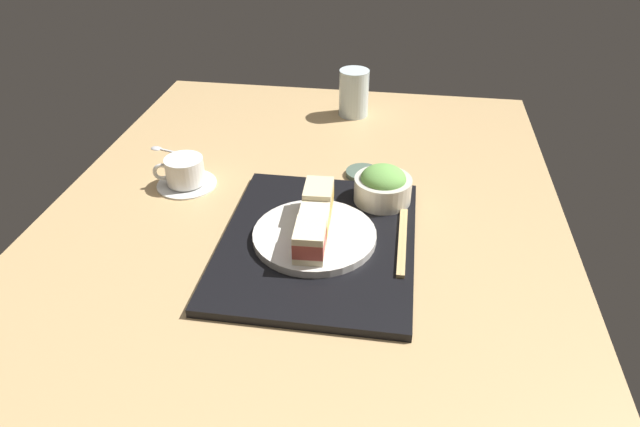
# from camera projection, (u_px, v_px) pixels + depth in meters

# --- Properties ---
(ground_plane) EXTENTS (1.40, 1.00, 0.03)m
(ground_plane) POSITION_uv_depth(u_px,v_px,m) (299.00, 234.00, 1.07)
(ground_plane) COLOR tan
(serving_tray) EXTENTS (0.42, 0.34, 0.02)m
(serving_tray) POSITION_uv_depth(u_px,v_px,m) (318.00, 242.00, 1.01)
(serving_tray) COLOR black
(serving_tray) RESTS_ON ground_plane
(sandwich_plate) EXTENTS (0.22, 0.22, 0.01)m
(sandwich_plate) POSITION_uv_depth(u_px,v_px,m) (315.00, 236.00, 1.00)
(sandwich_plate) COLOR silver
(sandwich_plate) RESTS_ON serving_tray
(sandwich_near) EXTENTS (0.08, 0.05, 0.05)m
(sandwich_near) POSITION_uv_depth(u_px,v_px,m) (310.00, 240.00, 0.93)
(sandwich_near) COLOR beige
(sandwich_near) RESTS_ON sandwich_plate
(sandwich_middle) EXTENTS (0.08, 0.05, 0.05)m
(sandwich_middle) POSITION_uv_depth(u_px,v_px,m) (314.00, 221.00, 0.98)
(sandwich_middle) COLOR #EFE5C1
(sandwich_middle) RESTS_ON sandwich_plate
(sandwich_far) EXTENTS (0.08, 0.05, 0.06)m
(sandwich_far) POSITION_uv_depth(u_px,v_px,m) (318.00, 200.00, 1.03)
(sandwich_far) COLOR beige
(sandwich_far) RESTS_ON sandwich_plate
(salad_bowl) EXTENTS (0.11, 0.11, 0.07)m
(salad_bowl) POSITION_uv_depth(u_px,v_px,m) (383.00, 185.00, 1.09)
(salad_bowl) COLOR beige
(salad_bowl) RESTS_ON serving_tray
(chopsticks_pair) EXTENTS (0.20, 0.01, 0.01)m
(chopsticks_pair) POSITION_uv_depth(u_px,v_px,m) (402.00, 241.00, 0.99)
(chopsticks_pair) COLOR tan
(chopsticks_pair) RESTS_ON serving_tray
(coffee_cup) EXTENTS (0.12, 0.12, 0.06)m
(coffee_cup) POSITION_uv_depth(u_px,v_px,m) (185.00, 173.00, 1.17)
(coffee_cup) COLOR white
(coffee_cup) RESTS_ON ground_plane
(drinking_glass) EXTENTS (0.08, 0.08, 0.12)m
(drinking_glass) POSITION_uv_depth(u_px,v_px,m) (354.00, 93.00, 1.46)
(drinking_glass) COLOR silver
(drinking_glass) RESTS_ON ground_plane
(small_sauce_dish) EXTENTS (0.07, 0.07, 0.01)m
(small_sauce_dish) POSITION_uv_depth(u_px,v_px,m) (363.00, 173.00, 1.22)
(small_sauce_dish) COLOR #4C6051
(small_sauce_dish) RESTS_ON ground_plane
(teaspoon) EXTENTS (0.04, 0.09, 0.01)m
(teaspoon) POSITION_uv_depth(u_px,v_px,m) (160.00, 148.00, 1.32)
(teaspoon) COLOR silver
(teaspoon) RESTS_ON ground_plane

